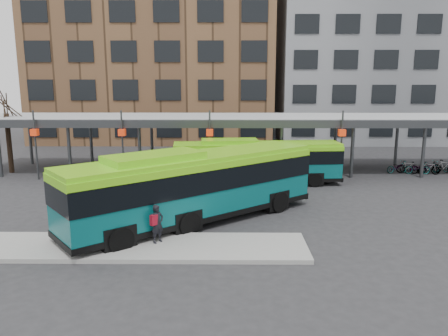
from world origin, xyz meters
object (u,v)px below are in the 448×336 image
bus_front (195,185)px  pedestrian (157,224)px  tree (9,140)px  bus_rear (256,161)px

bus_front → pedestrian: 3.53m
tree → bus_rear: tree is taller
tree → bus_front: size_ratio=0.47×
bus_rear → pedestrian: 12.19m
bus_front → pedestrian: bearing=-151.6°
bus_front → pedestrian: size_ratio=7.44×
bus_rear → pedestrian: size_ratio=6.90×
bus_front → bus_rear: bus_front is taller
bus_rear → bus_front: bearing=-118.4°
bus_front → pedestrian: bus_front is taller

